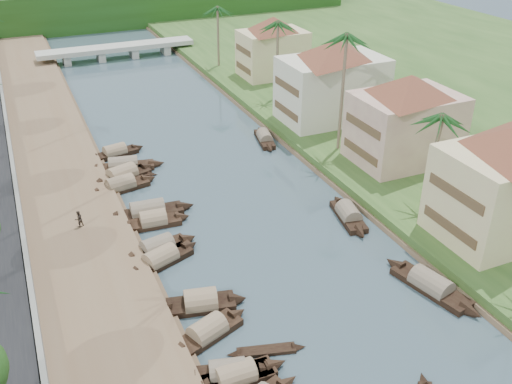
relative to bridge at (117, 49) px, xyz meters
name	(u,v)px	position (x,y,z in m)	size (l,w,h in m)	color
ground	(301,282)	(0.00, -72.00, -1.72)	(220.00, 220.00, 0.00)	#384B54
left_bank	(65,205)	(-16.00, -52.00, -1.32)	(10.00, 180.00, 0.80)	brown
right_bank	(363,145)	(19.00, -52.00, -1.12)	(16.00, 180.00, 1.20)	#29481D
retaining_wall	(19,205)	(-20.20, -52.00, -0.37)	(0.40, 180.00, 1.10)	slate
treeline	(89,8)	(0.00, 28.00, 2.28)	(120.00, 14.00, 8.00)	#1B3D10
bridge	(117,49)	(0.00, 0.00, 0.00)	(28.00, 4.00, 2.40)	#A6A79D
building_near	(512,180)	(18.99, -74.00, 4.66)	(14.85, 14.85, 10.20)	beige
building_mid	(406,118)	(19.99, -58.00, 4.41)	(14.11, 14.11, 9.70)	#D2B195
building_far	(332,80)	(18.99, -44.00, 4.66)	(15.59, 15.59, 10.20)	beige
building_distant	(273,46)	(19.99, -24.00, 4.16)	(12.62, 12.62, 9.20)	beige
sampan_1	(238,376)	(-8.68, -79.64, -1.31)	(6.69, 1.90, 2.01)	black
sampan_2	(236,377)	(-8.81, -79.64, -1.31)	(7.53, 1.78, 2.01)	black
sampan_3	(228,373)	(-9.18, -79.10, -1.31)	(7.21, 3.26, 1.95)	black
sampan_4	(208,332)	(-9.10, -74.97, -1.31)	(7.66, 4.26, 2.16)	black
sampan_5	(201,303)	(-8.51, -71.72, -1.30)	(7.59, 3.37, 2.34)	black
sampan_6	(158,249)	(-9.61, -63.30, -1.30)	(8.03, 3.34, 2.33)	black
sampan_7	(161,260)	(-9.79, -64.96, -1.31)	(8.14, 4.42, 2.16)	black
sampan_8	(153,221)	(-8.77, -58.64, -1.31)	(7.34, 2.29, 2.24)	black
sampan_9	(148,212)	(-8.82, -56.70, -1.30)	(9.63, 2.54, 2.38)	black
sampan_10	(121,186)	(-10.11, -50.39, -1.30)	(8.47, 3.31, 2.28)	black
sampan_11	(123,176)	(-9.43, -48.09, -1.30)	(8.82, 4.62, 2.46)	black
sampan_12	(124,166)	(-8.80, -45.67, -1.31)	(9.59, 3.53, 2.24)	black
sampan_13	(115,153)	(-8.94, -41.71, -1.31)	(7.61, 2.99, 2.07)	black
sampan_14	(431,286)	(9.03, -77.11, -1.30)	(3.87, 9.74, 2.30)	black
sampan_15	(349,215)	(8.80, -65.14, -1.31)	(3.13, 8.25, 2.17)	black
sampan_16	(265,138)	(9.07, -44.98, -1.32)	(2.97, 7.86, 1.93)	black
canoe_1	(266,351)	(-5.86, -78.03, -1.62)	(5.70, 2.37, 0.91)	black
canoe_2	(131,175)	(-8.45, -47.45, -1.62)	(5.93, 3.26, 0.89)	black
palm_1	(437,119)	(16.00, -67.11, 8.17)	(3.20, 3.20, 10.44)	#705C4B
palm_2	(346,39)	(15.00, -52.69, 12.26)	(3.20, 3.20, 14.70)	#705C4B
palm_3	(278,25)	(16.00, -33.91, 9.84)	(3.20, 3.20, 12.18)	#705C4B
palm_7	(217,9)	(14.00, -15.49, 8.74)	(3.20, 3.20, 11.04)	#705C4B
tree_6	(359,71)	(24.00, -42.41, 4.78)	(4.02, 4.02, 7.08)	#493929
person_far	(79,219)	(-15.34, -57.35, -0.12)	(0.78, 0.61, 1.61)	#2B241E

